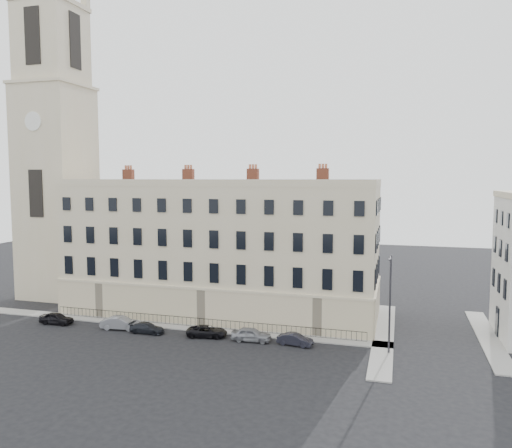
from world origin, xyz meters
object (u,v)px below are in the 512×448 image
object	(u,v)px
streetlamp	(390,300)
car_e	(251,334)
car_f	(295,340)
car_a	(57,318)
car_c	(147,328)
car_d	(207,331)
car_b	(121,323)

from	to	relation	value
streetlamp	car_e	bearing A→B (deg)	177.18
car_f	streetlamp	distance (m)	9.73
car_a	car_e	distance (m)	22.16
car_e	car_f	size ratio (longest dim) A/B	1.15
car_f	streetlamp	size ratio (longest dim) A/B	0.38
car_c	car_d	distance (m)	6.41
car_c	car_d	size ratio (longest dim) A/B	0.90
car_a	car_d	world-z (taller)	car_a
car_a	car_f	distance (m)	26.54
car_e	streetlamp	size ratio (longest dim) A/B	0.43
car_b	car_d	world-z (taller)	car_b
car_a	car_c	world-z (taller)	car_a
car_c	car_f	world-z (taller)	car_f
car_e	car_f	world-z (taller)	car_e
car_f	car_c	bearing A→B (deg)	99.87
car_a	car_d	size ratio (longest dim) A/B	0.91
car_e	car_d	bearing A→B (deg)	85.84
car_b	car_c	bearing A→B (deg)	-104.50
car_b	streetlamp	bearing A→B (deg)	-97.67
car_c	car_d	world-z (taller)	car_d
car_d	car_e	world-z (taller)	car_e
car_a	car_e	xyz separation A→B (m)	(22.16, 0.40, 0.03)
car_a	car_e	world-z (taller)	car_e
car_d	car_c	bearing A→B (deg)	85.43
car_b	car_d	distance (m)	9.71
car_b	car_f	distance (m)	18.75
car_a	streetlamp	size ratio (longest dim) A/B	0.41
car_a	car_c	bearing A→B (deg)	-92.85
car_a	car_d	xyz separation A→B (m)	(17.49, 0.45, -0.07)
car_a	car_b	size ratio (longest dim) A/B	0.91
car_a	car_f	world-z (taller)	car_a
car_e	car_b	bearing A→B (deg)	87.05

